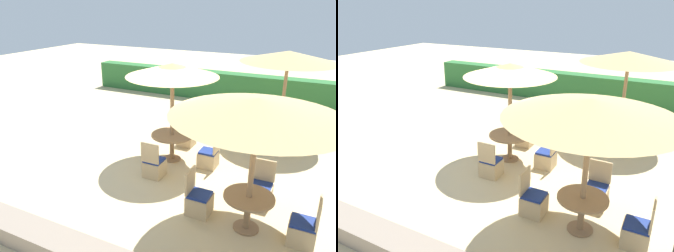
% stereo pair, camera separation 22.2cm
% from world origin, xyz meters
% --- Properties ---
extents(ground_plane, '(40.00, 40.00, 0.00)m').
position_xyz_m(ground_plane, '(0.00, 0.00, 0.00)').
color(ground_plane, '#D1BA8C').
extents(hedge_row, '(13.00, 0.70, 1.20)m').
position_xyz_m(hedge_row, '(0.00, 6.63, 0.60)').
color(hedge_row, '#2D6B33').
rests_on(hedge_row, ground_plane).
extents(stone_border, '(10.00, 0.56, 0.36)m').
position_xyz_m(stone_border, '(0.00, -3.55, 0.18)').
color(stone_border, gray).
rests_on(stone_border, ground_plane).
extents(parasol_back_right, '(2.77, 2.77, 2.68)m').
position_xyz_m(parasol_back_right, '(2.50, 3.39, 2.50)').
color(parasol_back_right, '#93704C').
rests_on(parasol_back_right, ground_plane).
extents(round_table_back_right, '(0.97, 0.97, 0.72)m').
position_xyz_m(round_table_back_right, '(2.50, 3.39, 0.55)').
color(round_table_back_right, '#93704C').
rests_on(round_table_back_right, ground_plane).
extents(patio_chair_back_right_north, '(0.46, 0.46, 0.93)m').
position_xyz_m(patio_chair_back_right_north, '(2.48, 4.36, 0.26)').
color(patio_chair_back_right_north, tan).
rests_on(patio_chair_back_right_north, ground_plane).
extents(patio_chair_back_right_south, '(0.46, 0.46, 0.93)m').
position_xyz_m(patio_chair_back_right_south, '(2.50, 2.42, 0.26)').
color(patio_chair_back_right_south, tan).
rests_on(patio_chair_back_right_south, ground_plane).
extents(parasol_center, '(2.32, 2.32, 2.59)m').
position_xyz_m(parasol_center, '(0.16, 0.51, 2.41)').
color(parasol_center, '#93704C').
rests_on(parasol_center, ground_plane).
extents(round_table_center, '(1.10, 1.10, 0.72)m').
position_xyz_m(round_table_center, '(0.16, 0.51, 0.58)').
color(round_table_center, '#93704C').
rests_on(round_table_center, ground_plane).
extents(patio_chair_center_east, '(0.46, 0.46, 0.93)m').
position_xyz_m(patio_chair_center_east, '(1.19, 0.55, 0.26)').
color(patio_chair_center_east, tan).
rests_on(patio_chair_center_east, ground_plane).
extents(patio_chair_center_south, '(0.46, 0.46, 0.93)m').
position_xyz_m(patio_chair_center_south, '(0.17, -0.51, 0.26)').
color(patio_chair_center_south, tan).
rests_on(patio_chair_center_south, ground_plane).
extents(patio_chair_center_north, '(0.46, 0.46, 0.93)m').
position_xyz_m(patio_chair_center_north, '(0.14, 1.56, 0.26)').
color(patio_chair_center_north, tan).
rests_on(patio_chair_center_north, ground_plane).
extents(parasol_front_right, '(2.97, 2.97, 2.55)m').
position_xyz_m(parasol_front_right, '(2.67, -1.48, 2.38)').
color(parasol_front_right, '#93704C').
rests_on(parasol_front_right, ground_plane).
extents(round_table_front_right, '(0.93, 0.93, 0.70)m').
position_xyz_m(round_table_front_right, '(2.67, -1.48, 0.53)').
color(round_table_front_right, '#93704C').
rests_on(round_table_front_right, ground_plane).
extents(patio_chair_front_right_north, '(0.46, 0.46, 0.93)m').
position_xyz_m(patio_chair_front_right_north, '(2.72, -0.52, 0.26)').
color(patio_chair_front_right_north, tan).
rests_on(patio_chair_front_right_north, ground_plane).
extents(patio_chair_front_right_west, '(0.46, 0.46, 0.93)m').
position_xyz_m(patio_chair_front_right_west, '(1.69, -1.42, 0.26)').
color(patio_chair_front_right_west, tan).
rests_on(patio_chair_front_right_west, ground_plane).
extents(patio_chair_front_right_east, '(0.46, 0.46, 0.93)m').
position_xyz_m(patio_chair_front_right_east, '(3.64, -1.44, 0.26)').
color(patio_chair_front_right_east, tan).
rests_on(patio_chair_front_right_east, ground_plane).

